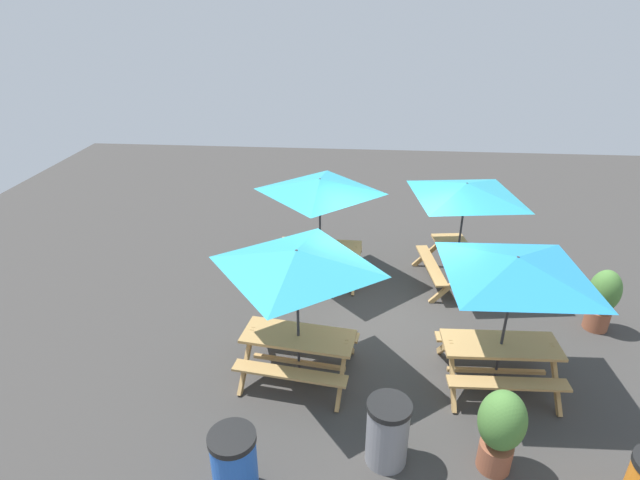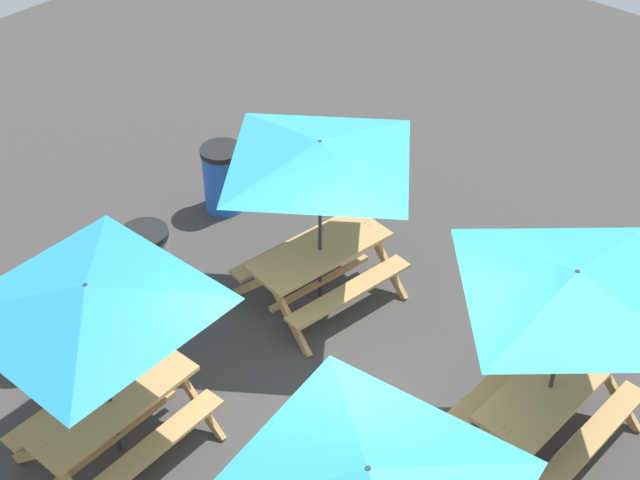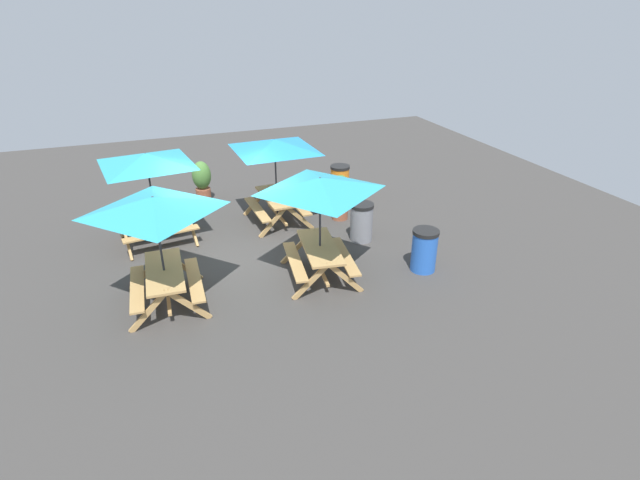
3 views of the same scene
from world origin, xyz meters
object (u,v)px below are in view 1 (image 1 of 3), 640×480
object	(u,v)px
trash_bin_gray	(387,432)
potted_plant_1	(603,298)
picnic_table_1	(297,269)
picnic_table_3	(515,276)
trash_bin_blue	(235,465)
picnic_table_0	(320,193)
potted_plant_0	(501,428)
picnic_table_2	(465,198)

from	to	relation	value
trash_bin_gray	potted_plant_1	bearing A→B (deg)	-140.54
picnic_table_1	potted_plant_1	size ratio (longest dim) A/B	1.89
picnic_table_3	trash_bin_gray	distance (m)	2.89
picnic_table_3	trash_bin_blue	world-z (taller)	picnic_table_3
potted_plant_1	picnic_table_3	bearing A→B (deg)	36.66
picnic_table_3	trash_bin_blue	distance (m)	4.63
picnic_table_0	potted_plant_0	bearing A→B (deg)	121.33
trash_bin_blue	potted_plant_0	bearing A→B (deg)	-168.64
picnic_table_0	picnic_table_3	size ratio (longest dim) A/B	0.83
picnic_table_1	potted_plant_0	bearing A→B (deg)	157.86
potted_plant_1	trash_bin_blue	bearing A→B (deg)	34.00
picnic_table_1	trash_bin_blue	distance (m)	2.78
picnic_table_1	picnic_table_2	bearing A→B (deg)	-125.46
potted_plant_0	potted_plant_1	size ratio (longest dim) A/B	1.02
picnic_table_0	trash_bin_gray	size ratio (longest dim) A/B	2.38
picnic_table_1	picnic_table_2	distance (m)	4.42
picnic_table_0	picnic_table_3	xyz separation A→B (m)	(-3.12, 3.17, 0.00)
picnic_table_2	trash_bin_gray	world-z (taller)	picnic_table_2
picnic_table_3	potted_plant_1	bearing A→B (deg)	-145.31
picnic_table_1	potted_plant_0	size ratio (longest dim) A/B	1.86
potted_plant_0	picnic_table_0	bearing A→B (deg)	-60.71
picnic_table_3	trash_bin_gray	xyz separation A→B (m)	(1.82, 1.67, -1.49)
potted_plant_1	potted_plant_0	bearing A→B (deg)	51.78
picnic_table_2	picnic_table_3	distance (m)	3.15
picnic_table_1	picnic_table_2	size ratio (longest dim) A/B	0.83
picnic_table_3	trash_bin_blue	bearing A→B (deg)	30.35
picnic_table_2	picnic_table_3	world-z (taller)	same
picnic_table_0	picnic_table_3	world-z (taller)	same
picnic_table_1	trash_bin_blue	size ratio (longest dim) A/B	2.38
picnic_table_0	trash_bin_blue	world-z (taller)	picnic_table_0
picnic_table_3	potted_plant_1	xyz separation A→B (m)	(-2.24, -1.66, -1.32)
picnic_table_0	picnic_table_1	bearing A→B (deg)	90.68
picnic_table_0	picnic_table_1	size ratio (longest dim) A/B	1.00
picnic_table_3	potted_plant_0	xyz separation A→B (m)	(0.40, 1.68, -1.28)
picnic_table_1	picnic_table_0	bearing A→B (deg)	-83.40
picnic_table_1	potted_plant_1	bearing A→B (deg)	-154.46
picnic_table_1	trash_bin_gray	xyz separation A→B (m)	(-1.37, 1.62, -1.49)
picnic_table_0	potted_plant_0	distance (m)	5.71
picnic_table_2	trash_bin_gray	bearing A→B (deg)	-26.73
picnic_table_3	potted_plant_0	size ratio (longest dim) A/B	2.25
potted_plant_0	picnic_table_3	bearing A→B (deg)	-103.26
trash_bin_blue	trash_bin_gray	size ratio (longest dim) A/B	1.00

